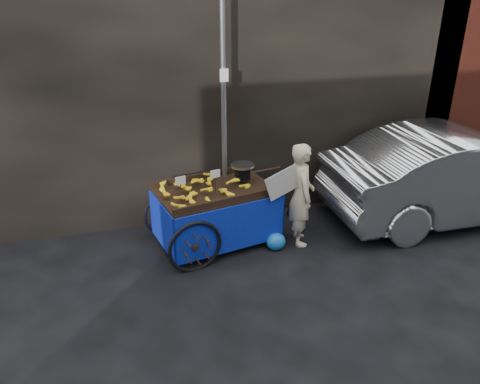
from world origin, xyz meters
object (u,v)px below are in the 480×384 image
object	(u,v)px
vendor	(301,194)
plastic_bag	(276,242)
parked_car	(461,174)
banana_cart	(212,196)

from	to	relation	value
vendor	plastic_bag	distance (m)	0.78
vendor	parked_car	bearing A→B (deg)	-78.38
parked_car	vendor	bearing A→B (deg)	93.22
parked_car	banana_cart	bearing A→B (deg)	88.17
banana_cart	parked_car	world-z (taller)	parked_car
plastic_bag	parked_car	bearing A→B (deg)	4.34
banana_cart	parked_car	distance (m)	4.11
plastic_bag	parked_car	size ratio (longest dim) A/B	0.06
banana_cart	plastic_bag	xyz separation A→B (m)	(0.84, -0.44, -0.64)
vendor	parked_car	size ratio (longest dim) A/B	0.35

